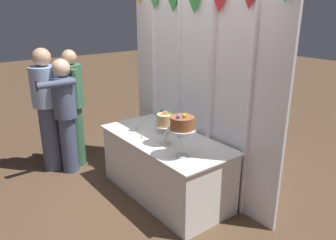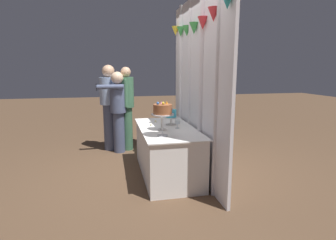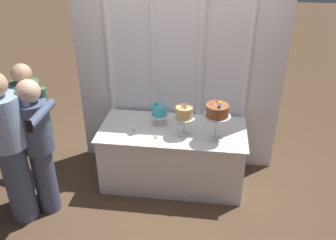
{
  "view_description": "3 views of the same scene",
  "coord_description": "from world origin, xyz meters",
  "px_view_note": "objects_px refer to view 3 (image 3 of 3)",
  "views": [
    {
      "loc": [
        2.84,
        -2.03,
        2.17
      ],
      "look_at": [
        0.13,
        0.04,
        1.0
      ],
      "focal_mm": 35.58,
      "sensor_mm": 36.0,
      "label": 1
    },
    {
      "loc": [
        3.82,
        -0.7,
        1.6
      ],
      "look_at": [
        0.15,
        0.09,
        0.88
      ],
      "focal_mm": 28.53,
      "sensor_mm": 36.0,
      "label": 2
    },
    {
      "loc": [
        0.4,
        -3.43,
        2.81
      ],
      "look_at": [
        -0.06,
        0.13,
        0.83
      ],
      "focal_mm": 38.32,
      "sensor_mm": 36.0,
      "label": 3
    }
  ],
  "objects_px": {
    "tealight_near_left": "(156,137)",
    "guest_man_dark_suit": "(9,146)",
    "cake_display_rightmost": "(217,112)",
    "wine_glass": "(181,116)",
    "cake_display_center": "(184,114)",
    "guest_girl_blue_dress": "(38,143)",
    "tealight_far_left": "(134,130)",
    "guest_man_pink_jacket": "(33,130)",
    "cake_table": "(173,155)",
    "cake_display_leftmost": "(159,111)"
  },
  "relations": [
    {
      "from": "cake_table",
      "to": "cake_display_rightmost",
      "type": "height_order",
      "value": "cake_display_rightmost"
    },
    {
      "from": "cake_display_rightmost",
      "to": "guest_man_dark_suit",
      "type": "distance_m",
      "value": 2.11
    },
    {
      "from": "tealight_near_left",
      "to": "guest_man_pink_jacket",
      "type": "distance_m",
      "value": 1.3
    },
    {
      "from": "tealight_near_left",
      "to": "guest_man_pink_jacket",
      "type": "relative_size",
      "value": 0.02
    },
    {
      "from": "cake_display_center",
      "to": "guest_man_dark_suit",
      "type": "height_order",
      "value": "guest_man_dark_suit"
    },
    {
      "from": "wine_glass",
      "to": "guest_man_pink_jacket",
      "type": "distance_m",
      "value": 1.63
    },
    {
      "from": "cake_display_center",
      "to": "tealight_near_left",
      "type": "relative_size",
      "value": 9.83
    },
    {
      "from": "guest_man_pink_jacket",
      "to": "guest_man_dark_suit",
      "type": "relative_size",
      "value": 0.98
    },
    {
      "from": "tealight_near_left",
      "to": "guest_girl_blue_dress",
      "type": "relative_size",
      "value": 0.03
    },
    {
      "from": "cake_display_center",
      "to": "wine_glass",
      "type": "bearing_deg",
      "value": 103.67
    },
    {
      "from": "guest_man_pink_jacket",
      "to": "cake_display_rightmost",
      "type": "bearing_deg",
      "value": 10.42
    },
    {
      "from": "cake_display_leftmost",
      "to": "tealight_far_left",
      "type": "distance_m",
      "value": 0.36
    },
    {
      "from": "cake_display_leftmost",
      "to": "wine_glass",
      "type": "bearing_deg",
      "value": 9.56
    },
    {
      "from": "wine_glass",
      "to": "guest_girl_blue_dress",
      "type": "distance_m",
      "value": 1.59
    },
    {
      "from": "cake_display_center",
      "to": "guest_man_dark_suit",
      "type": "xyz_separation_m",
      "value": [
        -1.64,
        -0.73,
        -0.08
      ]
    },
    {
      "from": "cake_display_leftmost",
      "to": "wine_glass",
      "type": "xyz_separation_m",
      "value": [
        0.25,
        0.04,
        -0.07
      ]
    },
    {
      "from": "cake_display_rightmost",
      "to": "tealight_near_left",
      "type": "bearing_deg",
      "value": -174.96
    },
    {
      "from": "guest_man_pink_jacket",
      "to": "cake_display_center",
      "type": "bearing_deg",
      "value": 14.79
    },
    {
      "from": "wine_glass",
      "to": "tealight_near_left",
      "type": "xyz_separation_m",
      "value": [
        -0.24,
        -0.36,
        -0.09
      ]
    },
    {
      "from": "wine_glass",
      "to": "tealight_far_left",
      "type": "bearing_deg",
      "value": -155.06
    },
    {
      "from": "tealight_far_left",
      "to": "cake_table",
      "type": "bearing_deg",
      "value": 12.34
    },
    {
      "from": "cake_display_rightmost",
      "to": "tealight_far_left",
      "type": "bearing_deg",
      "value": 176.16
    },
    {
      "from": "guest_man_pink_jacket",
      "to": "guest_girl_blue_dress",
      "type": "bearing_deg",
      "value": -53.59
    },
    {
      "from": "wine_glass",
      "to": "cake_table",
      "type": "bearing_deg",
      "value": -118.39
    },
    {
      "from": "cake_display_center",
      "to": "cake_display_rightmost",
      "type": "relative_size",
      "value": 0.82
    },
    {
      "from": "cake_table",
      "to": "guest_man_pink_jacket",
      "type": "distance_m",
      "value": 1.6
    },
    {
      "from": "wine_glass",
      "to": "tealight_far_left",
      "type": "distance_m",
      "value": 0.57
    },
    {
      "from": "cake_display_rightmost",
      "to": "guest_man_dark_suit",
      "type": "xyz_separation_m",
      "value": [
        -1.99,
        -0.67,
        -0.16
      ]
    },
    {
      "from": "guest_girl_blue_dress",
      "to": "tealight_far_left",
      "type": "bearing_deg",
      "value": 34.6
    },
    {
      "from": "guest_man_dark_suit",
      "to": "cake_table",
      "type": "bearing_deg",
      "value": 28.95
    },
    {
      "from": "tealight_far_left",
      "to": "cake_display_rightmost",
      "type": "bearing_deg",
      "value": -3.84
    },
    {
      "from": "wine_glass",
      "to": "guest_man_pink_jacket",
      "type": "xyz_separation_m",
      "value": [
        -1.49,
        -0.65,
        0.08
      ]
    },
    {
      "from": "wine_glass",
      "to": "guest_girl_blue_dress",
      "type": "relative_size",
      "value": 0.09
    },
    {
      "from": "tealight_near_left",
      "to": "guest_man_dark_suit",
      "type": "height_order",
      "value": "guest_man_dark_suit"
    },
    {
      "from": "cake_table",
      "to": "guest_man_pink_jacket",
      "type": "relative_size",
      "value": 1.03
    },
    {
      "from": "guest_man_pink_jacket",
      "to": "guest_girl_blue_dress",
      "type": "xyz_separation_m",
      "value": [
        0.13,
        -0.18,
        -0.04
      ]
    },
    {
      "from": "cake_display_center",
      "to": "tealight_far_left",
      "type": "height_order",
      "value": "cake_display_center"
    },
    {
      "from": "tealight_far_left",
      "to": "guest_girl_blue_dress",
      "type": "xyz_separation_m",
      "value": [
        -0.85,
        -0.59,
        0.13
      ]
    },
    {
      "from": "cake_display_leftmost",
      "to": "cake_display_center",
      "type": "xyz_separation_m",
      "value": [
        0.31,
        -0.2,
        0.1
      ]
    },
    {
      "from": "cake_display_rightmost",
      "to": "wine_glass",
      "type": "relative_size",
      "value": 3.4
    },
    {
      "from": "cake_display_leftmost",
      "to": "guest_man_dark_suit",
      "type": "bearing_deg",
      "value": -145.03
    },
    {
      "from": "tealight_far_left",
      "to": "guest_man_pink_jacket",
      "type": "distance_m",
      "value": 1.08
    },
    {
      "from": "wine_glass",
      "to": "tealight_far_left",
      "type": "xyz_separation_m",
      "value": [
        -0.51,
        -0.24,
        -0.09
      ]
    },
    {
      "from": "cake_display_leftmost",
      "to": "cake_display_center",
      "type": "relative_size",
      "value": 0.76
    },
    {
      "from": "cake_display_center",
      "to": "cake_display_rightmost",
      "type": "height_order",
      "value": "cake_display_rightmost"
    },
    {
      "from": "tealight_near_left",
      "to": "guest_girl_blue_dress",
      "type": "height_order",
      "value": "guest_girl_blue_dress"
    },
    {
      "from": "tealight_near_left",
      "to": "cake_display_leftmost",
      "type": "bearing_deg",
      "value": 91.44
    },
    {
      "from": "wine_glass",
      "to": "guest_man_pink_jacket",
      "type": "relative_size",
      "value": 0.08
    },
    {
      "from": "cake_display_rightmost",
      "to": "wine_glass",
      "type": "height_order",
      "value": "cake_display_rightmost"
    },
    {
      "from": "cake_display_rightmost",
      "to": "tealight_far_left",
      "type": "distance_m",
      "value": 0.98
    }
  ]
}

